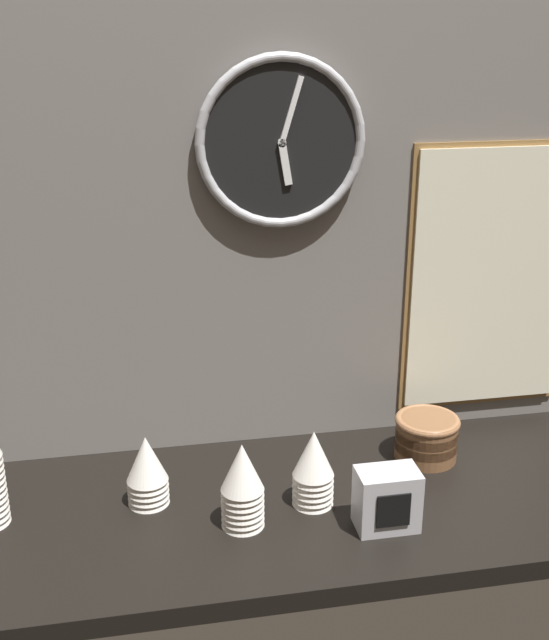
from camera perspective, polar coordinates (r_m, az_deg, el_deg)
ground_plane at (r=165.65cm, az=1.07°, el=-13.12°), size 160.00×56.00×4.00cm
wall_tiled_back at (r=167.91cm, az=-0.65°, el=7.74°), size 160.00×3.00×105.00cm
cup_stack_center_right at (r=158.97cm, az=2.78°, el=-10.46°), size 8.22×8.22×15.97cm
cup_stack_center_left at (r=161.22cm, az=-9.05°, el=-10.51°), size 8.22×8.22×14.68cm
cup_stack_center at (r=152.40cm, az=-2.30°, el=-11.67°), size 8.22×8.22×17.26cm
bowl_stack_right at (r=178.48cm, az=10.75°, el=-8.10°), size 14.04×14.04×9.76cm
wall_clock at (r=162.78cm, az=0.47°, el=12.53°), size 34.50×2.70×34.50cm
menu_board at (r=185.71cm, az=14.97°, el=2.80°), size 38.68×1.32×61.26cm
napkin_dispenser at (r=154.74cm, az=8.01°, el=-12.51°), size 11.64×7.71×11.89cm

